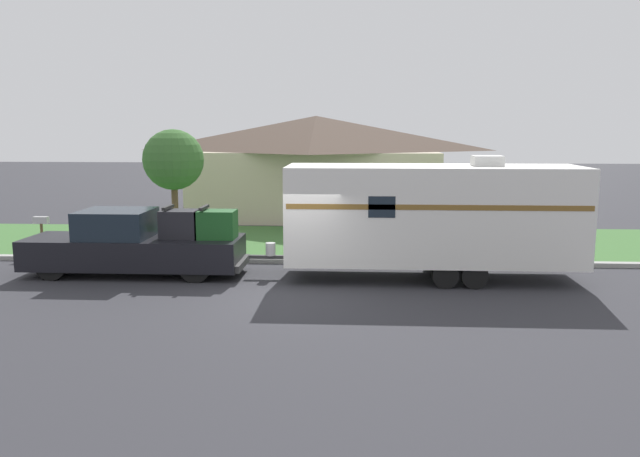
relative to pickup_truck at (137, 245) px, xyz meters
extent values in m
plane|color=#2D2D33|center=(4.63, -1.97, -0.88)|extent=(120.00, 120.00, 0.00)
cube|color=#999993|center=(4.63, 1.78, -0.81)|extent=(80.00, 0.30, 0.14)
cube|color=#3D6B33|center=(4.63, 5.43, -0.87)|extent=(80.00, 7.00, 0.03)
cube|color=beige|center=(4.36, 12.65, 0.69)|extent=(11.19, 6.76, 3.13)
pyramid|color=#4C3D33|center=(4.36, 12.65, 3.07)|extent=(12.08, 7.30, 1.63)
cube|color=#4C3828|center=(4.36, 9.30, 0.17)|extent=(1.00, 0.06, 2.10)
cylinder|color=black|center=(-2.18, -0.79, -0.44)|extent=(0.89, 0.28, 0.89)
cylinder|color=black|center=(-2.18, 0.79, -0.44)|extent=(0.89, 0.28, 0.89)
cylinder|color=black|center=(1.88, -0.79, -0.44)|extent=(0.89, 0.28, 0.89)
cylinder|color=black|center=(1.88, 0.79, -0.44)|extent=(0.89, 0.28, 0.89)
cube|color=black|center=(-1.27, 0.00, -0.21)|extent=(3.79, 1.93, 0.85)
cube|color=#19232D|center=(-0.59, 0.00, 0.61)|extent=(1.97, 1.78, 0.79)
cube|color=black|center=(1.80, 0.00, -0.21)|extent=(2.36, 1.93, 0.85)
cube|color=#333333|center=(3.05, 0.00, -0.52)|extent=(0.12, 1.74, 0.20)
cube|color=black|center=(1.29, 0.00, 0.61)|extent=(1.09, 0.81, 0.80)
cube|color=black|center=(0.94, 0.00, 1.09)|extent=(0.10, 0.89, 0.08)
cube|color=#194C1E|center=(2.32, 0.00, 0.61)|extent=(1.09, 0.81, 0.80)
cube|color=black|center=(1.98, 0.00, 1.09)|extent=(0.10, 0.89, 0.08)
cylinder|color=black|center=(8.66, -1.07, -0.53)|extent=(0.70, 0.22, 0.70)
cylinder|color=black|center=(8.66, 1.07, -0.53)|extent=(0.70, 0.22, 0.70)
cylinder|color=black|center=(9.42, -1.07, -0.53)|extent=(0.70, 0.22, 0.70)
cylinder|color=black|center=(9.42, 1.07, -0.53)|extent=(0.70, 0.22, 0.70)
cube|color=silver|center=(8.40, 0.00, 0.96)|extent=(8.06, 2.42, 2.66)
cube|color=brown|center=(8.40, -1.22, 1.30)|extent=(7.90, 0.01, 0.14)
cube|color=#383838|center=(3.80, 0.00, -0.32)|extent=(1.13, 0.12, 0.10)
cylinder|color=silver|center=(3.86, 0.00, -0.09)|extent=(0.28, 0.28, 0.36)
cube|color=silver|center=(9.85, 0.00, 2.43)|extent=(0.80, 0.68, 0.28)
cube|color=#19232D|center=(6.95, -1.22, 1.30)|extent=(0.70, 0.01, 0.56)
cylinder|color=brown|center=(-4.05, 2.36, -0.33)|extent=(0.09, 0.09, 1.10)
cube|color=#B2B2B2|center=(-4.05, 2.36, 0.33)|extent=(0.48, 0.20, 0.22)
cylinder|color=brown|center=(-0.44, 5.36, 0.22)|extent=(0.24, 0.24, 2.21)
sphere|color=#38662D|center=(-0.44, 5.36, 2.16)|extent=(2.23, 2.23, 2.23)
camera|label=1|loc=(6.27, -17.30, 3.33)|focal=35.00mm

